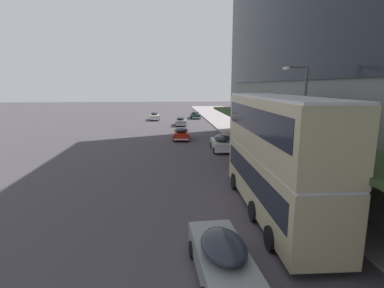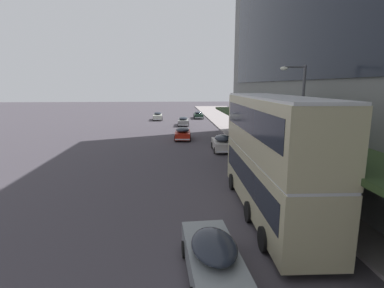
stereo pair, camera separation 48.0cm
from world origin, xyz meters
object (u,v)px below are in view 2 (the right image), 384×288
(sedan_second_near, at_px, (158,116))
(fire_hydrant, at_px, (333,214))
(transit_bus_kerbside_front, at_px, (271,152))
(sedan_oncoming_rear, at_px, (198,115))
(sedan_lead_mid, at_px, (183,121))
(sedan_lead_near, at_px, (222,143))
(sedan_oncoming_front, at_px, (183,133))
(pedestrian_at_kerb, at_px, (351,196))
(street_lamp, at_px, (299,122))
(sedan_trailing_near, at_px, (213,257))

(sedan_second_near, height_order, fire_hydrant, sedan_second_near)
(transit_bus_kerbside_front, distance_m, sedan_oncoming_rear, 45.99)
(sedan_second_near, relative_size, sedan_oncoming_rear, 0.89)
(sedan_oncoming_rear, xyz_separation_m, fire_hydrant, (2.30, -47.28, -0.23))
(sedan_lead_mid, bearing_deg, sedan_second_near, 118.85)
(sedan_lead_near, xyz_separation_m, fire_hydrant, (2.55, -16.54, -0.32))
(sedan_oncoming_front, height_order, pedestrian_at_kerb, pedestrian_at_kerb)
(sedan_lead_near, bearing_deg, sedan_oncoming_rear, 89.53)
(transit_bus_kerbside_front, relative_size, street_lamp, 1.51)
(sedan_oncoming_front, relative_size, sedan_second_near, 1.00)
(sedan_lead_near, bearing_deg, sedan_second_near, 105.41)
(sedan_lead_near, xyz_separation_m, sedan_oncoming_rear, (0.25, 30.74, -0.09))
(transit_bus_kerbside_front, height_order, sedan_lead_near, transit_bus_kerbside_front)
(sedan_lead_mid, height_order, fire_hydrant, sedan_lead_mid)
(sedan_oncoming_front, xyz_separation_m, sedan_oncoming_rear, (4.01, 23.96, -0.03))
(transit_bus_kerbside_front, height_order, street_lamp, street_lamp)
(street_lamp, bearing_deg, fire_hydrant, -85.46)
(sedan_oncoming_rear, xyz_separation_m, street_lamp, (1.99, -43.42, 3.73))
(sedan_trailing_near, relative_size, street_lamp, 0.63)
(sedan_lead_near, height_order, sedan_lead_mid, sedan_lead_near)
(sedan_oncoming_rear, height_order, street_lamp, street_lamp)
(sedan_lead_mid, xyz_separation_m, street_lamp, (5.43, -32.61, 3.72))
(sedan_trailing_near, bearing_deg, transit_bus_kerbside_front, 54.75)
(sedan_oncoming_front, xyz_separation_m, street_lamp, (6.00, -19.47, 3.71))
(sedan_second_near, relative_size, street_lamp, 0.59)
(fire_hydrant, bearing_deg, sedan_second_near, 103.00)
(sedan_oncoming_front, relative_size, sedan_lead_mid, 0.95)
(sedan_lead_near, distance_m, sedan_second_near, 29.36)
(sedan_lead_mid, bearing_deg, pedestrian_at_kerb, -79.18)
(transit_bus_kerbside_front, xyz_separation_m, sedan_second_near, (-7.68, 43.48, -2.47))
(pedestrian_at_kerb, height_order, fire_hydrant, pedestrian_at_kerb)
(sedan_oncoming_front, bearing_deg, pedestrian_at_kerb, -71.93)
(transit_bus_kerbside_front, distance_m, sedan_oncoming_front, 22.39)
(sedan_oncoming_rear, bearing_deg, sedan_second_near, -163.18)
(sedan_trailing_near, relative_size, pedestrian_at_kerb, 2.53)
(sedan_lead_near, relative_size, sedan_oncoming_front, 1.02)
(sedan_lead_near, relative_size, fire_hydrant, 6.37)
(sedan_trailing_near, distance_m, street_lamp, 10.27)
(sedan_lead_near, height_order, sedan_oncoming_rear, sedan_lead_near)
(sedan_second_near, bearing_deg, fire_hydrant, -77.00)
(sedan_trailing_near, height_order, street_lamp, street_lamp)
(street_lamp, bearing_deg, sedan_oncoming_front, 107.14)
(transit_bus_kerbside_front, relative_size, pedestrian_at_kerb, 6.08)
(street_lamp, bearing_deg, sedan_lead_near, 100.03)
(street_lamp, bearing_deg, sedan_oncoming_rear, 92.63)
(sedan_oncoming_front, height_order, sedan_second_near, sedan_second_near)
(transit_bus_kerbside_front, distance_m, sedan_lead_mid, 35.32)
(pedestrian_at_kerb, bearing_deg, sedan_lead_mid, 100.82)
(sedan_second_near, distance_m, fire_hydrant, 46.03)
(sedan_trailing_near, xyz_separation_m, fire_hydrant, (6.24, 3.68, -0.30))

